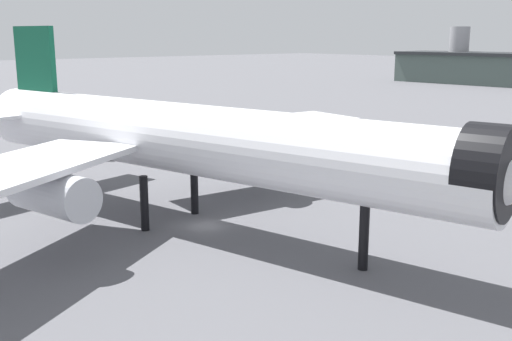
# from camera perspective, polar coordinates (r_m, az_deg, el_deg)

# --- Properties ---
(ground) EXTENTS (900.00, 900.00, 0.00)m
(ground) POSITION_cam_1_polar(r_m,az_deg,el_deg) (60.84, -4.75, -5.22)
(ground) COLOR #56565B
(airliner_near_gate) EXTENTS (66.33, 59.39, 19.63)m
(airliner_near_gate) POSITION_cam_1_polar(r_m,az_deg,el_deg) (58.92, -6.42, 2.83)
(airliner_near_gate) COLOR white
(airliner_near_gate) RESTS_ON ground
(baggage_cart_trailing) EXTENTS (2.87, 2.84, 1.82)m
(baggage_cart_trailing) POSITION_cam_1_polar(r_m,az_deg,el_deg) (95.64, -13.80, 1.60)
(baggage_cart_trailing) COLOR black
(baggage_cart_trailing) RESTS_ON ground
(traffic_cone_wingtip) EXTENTS (0.44, 0.44, 0.55)m
(traffic_cone_wingtip) POSITION_cam_1_polar(r_m,az_deg,el_deg) (94.68, 3.10, 1.40)
(traffic_cone_wingtip) COLOR #F2600C
(traffic_cone_wingtip) RESTS_ON ground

